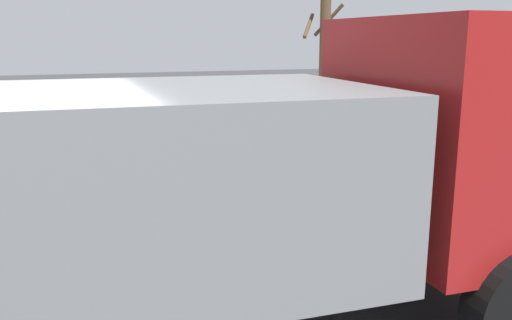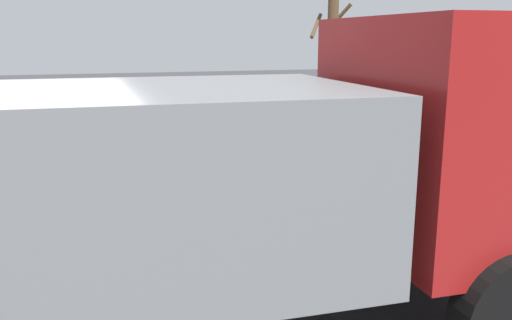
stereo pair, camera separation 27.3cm
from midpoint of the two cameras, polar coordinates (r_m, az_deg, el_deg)
The scene contains 5 objects.
sidewalk_curb at distance 11.54m, azimuth -20.71°, elevation -1.90°, with size 36.00×5.00×0.15m, color #ADA89E.
fire_hydrant at distance 10.03m, azimuth -15.64°, elevation -0.77°, with size 0.21×0.48×0.78m.
loose_tire at distance 9.50m, azimuth -13.69°, elevation -0.13°, with size 1.22×1.22×0.26m, color black.
dump_truck_gray at distance 4.99m, azimuth -0.86°, elevation -1.32°, with size 7.08×2.99×3.00m.
bare_tree at distance 12.03m, azimuth 8.43°, elevation 11.78°, with size 1.27×0.93×4.83m.
Camera 2 is at (0.85, -4.73, 2.82)m, focal length 38.67 mm.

